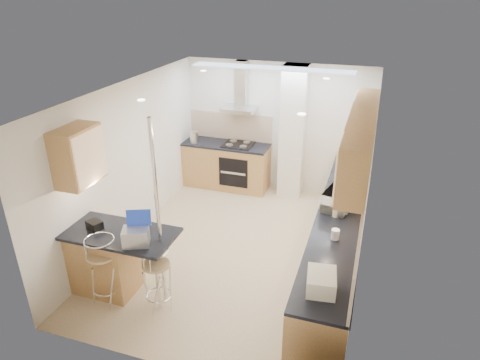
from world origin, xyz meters
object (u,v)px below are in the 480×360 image
(laptop, at_px, (136,237))
(bread_bin, at_px, (321,282))
(bar_stool_near, at_px, (104,271))
(bar_stool_end, at_px, (158,279))
(microwave, at_px, (339,200))

(laptop, bearing_deg, bread_bin, -26.27)
(bar_stool_near, height_order, bar_stool_end, bar_stool_near)
(microwave, relative_size, bar_stool_end, 0.58)
(microwave, distance_m, bar_stool_near, 3.27)
(laptop, relative_size, bar_stool_end, 0.34)
(microwave, distance_m, bread_bin, 1.82)
(laptop, height_order, bar_stool_end, laptop)
(microwave, bearing_deg, bread_bin, -165.84)
(bar_stool_near, relative_size, bar_stool_end, 1.08)
(microwave, distance_m, bar_stool_end, 2.66)
(microwave, bearing_deg, laptop, 140.78)
(bread_bin, bearing_deg, bar_stool_near, 171.57)
(laptop, distance_m, bread_bin, 2.24)
(bar_stool_end, bearing_deg, laptop, 124.30)
(laptop, bearing_deg, bar_stool_near, 165.77)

